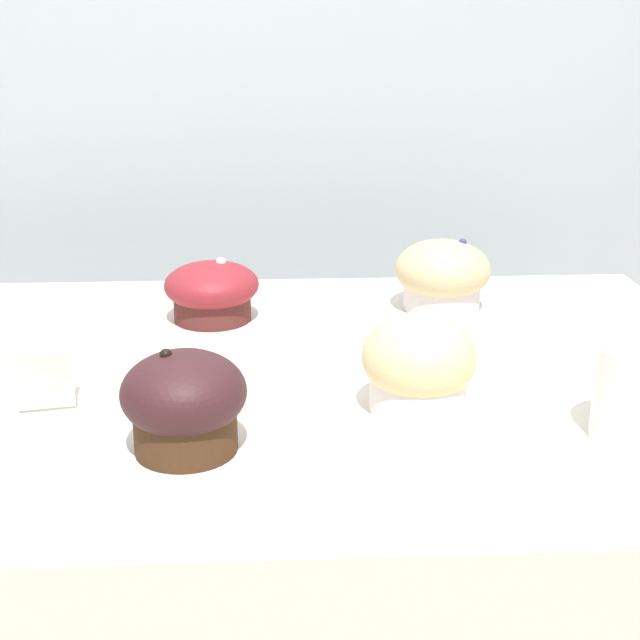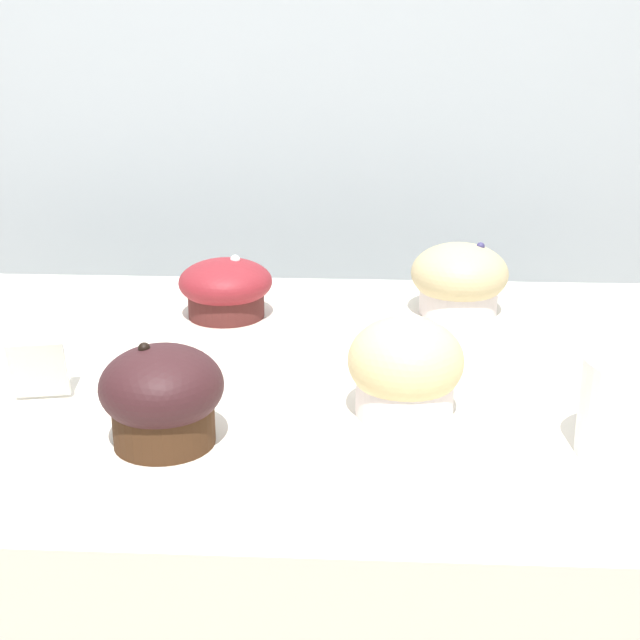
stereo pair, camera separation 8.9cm
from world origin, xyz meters
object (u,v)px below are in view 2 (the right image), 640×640
at_px(muffin_front_center, 226,288).
at_px(muffin_back_right, 162,396).
at_px(muffin_back_left, 459,279).
at_px(muffin_front_left, 405,369).
at_px(coffee_cup, 638,405).

distance_m(muffin_front_center, muffin_back_right, 0.32).
bearing_deg(muffin_front_center, muffin_back_left, 5.85).
relative_size(muffin_front_center, muffin_back_left, 0.96).
bearing_deg(muffin_front_left, muffin_back_right, -161.24).
height_order(muffin_back_right, coffee_cup, muffin_back_right).
xyz_separation_m(muffin_front_center, coffee_cup, (0.38, -0.32, 0.01)).
relative_size(muffin_front_center, coffee_cup, 0.86).
bearing_deg(muffin_back_left, coffee_cup, -72.88).
xyz_separation_m(muffin_back_left, muffin_back_right, (-0.27, -0.35, 0.00)).
relative_size(muffin_back_right, muffin_front_left, 1.00).
height_order(muffin_back_left, muffin_back_right, muffin_back_right).
relative_size(muffin_back_left, muffin_back_right, 1.12).
bearing_deg(muffin_back_right, muffin_back_left, 52.36).
distance_m(muffin_front_center, muffin_back_left, 0.27).
distance_m(muffin_front_left, coffee_cup, 0.19).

